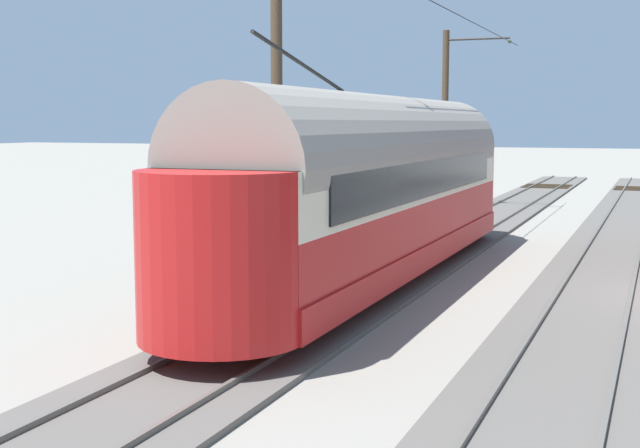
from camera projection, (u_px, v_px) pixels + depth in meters
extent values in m
cube|color=#56514C|center=(596.00, 294.00, 18.29)|extent=(2.80, 80.00, 0.10)
cube|color=#59544C|center=(561.00, 288.00, 18.55)|extent=(0.07, 80.00, 0.08)
cube|color=#59544C|center=(632.00, 293.00, 18.02)|extent=(0.07, 80.00, 0.08)
cube|color=#2D2316|center=(640.00, 187.00, 47.80)|extent=(2.50, 0.24, 0.08)
cube|color=#2D2316|center=(639.00, 188.00, 47.20)|extent=(2.50, 0.24, 0.08)
cube|color=#2D2316|center=(639.00, 189.00, 46.60)|extent=(2.50, 0.24, 0.08)
cube|color=#2D2316|center=(639.00, 190.00, 46.00)|extent=(2.50, 0.24, 0.08)
cube|color=#2D2316|center=(638.00, 191.00, 45.40)|extent=(2.50, 0.24, 0.08)
cube|color=#56514C|center=(378.00, 279.00, 20.08)|extent=(2.80, 80.00, 0.10)
cube|color=#59544C|center=(349.00, 273.00, 20.33)|extent=(0.07, 80.00, 0.08)
cube|color=#59544C|center=(408.00, 277.00, 19.80)|extent=(0.07, 80.00, 0.08)
cube|color=#2D2316|center=(550.00, 185.00, 49.58)|extent=(2.50, 0.24, 0.08)
cube|color=#2D2316|center=(548.00, 186.00, 48.99)|extent=(2.50, 0.24, 0.08)
cube|color=#2D2316|center=(547.00, 186.00, 48.39)|extent=(2.50, 0.24, 0.08)
cube|color=#2D2316|center=(545.00, 187.00, 47.79)|extent=(2.50, 0.24, 0.08)
cube|color=#2D2316|center=(544.00, 188.00, 47.19)|extent=(2.50, 0.24, 0.08)
cube|color=red|center=(376.00, 252.00, 19.84)|extent=(2.65, 14.96, 0.55)
cube|color=red|center=(376.00, 220.00, 19.76)|extent=(2.55, 14.96, 0.95)
cube|color=beige|center=(376.00, 176.00, 19.64)|extent=(2.55, 14.96, 1.05)
cylinder|color=gray|center=(377.00, 153.00, 19.58)|extent=(2.65, 14.66, 2.65)
cylinder|color=red|center=(451.00, 187.00, 26.58)|extent=(2.55, 2.55, 2.55)
cylinder|color=red|center=(221.00, 255.00, 12.87)|extent=(2.55, 2.55, 2.55)
cube|color=black|center=(460.00, 153.00, 27.51)|extent=(1.63, 0.08, 0.36)
cube|color=black|center=(460.00, 162.00, 27.58)|extent=(1.73, 0.06, 0.80)
cube|color=black|center=(432.00, 178.00, 19.16)|extent=(0.04, 12.57, 0.80)
cube|color=black|center=(324.00, 175.00, 20.12)|extent=(0.04, 12.57, 0.80)
cylinder|color=silver|center=(460.00, 192.00, 27.77)|extent=(0.24, 0.06, 0.24)
cube|color=gray|center=(459.00, 220.00, 27.82)|extent=(1.94, 0.12, 0.20)
cylinder|color=black|center=(303.00, 65.00, 15.43)|extent=(0.07, 4.09, 0.85)
cylinder|color=black|center=(454.00, 235.00, 24.01)|extent=(0.10, 0.76, 0.76)
cylinder|color=black|center=(404.00, 233.00, 24.54)|extent=(0.10, 0.76, 0.76)
cylinder|color=black|center=(330.00, 301.00, 15.18)|extent=(0.10, 0.76, 0.76)
cylinder|color=black|center=(256.00, 295.00, 15.71)|extent=(0.10, 0.76, 0.76)
cylinder|color=#423323|center=(445.00, 121.00, 36.48)|extent=(0.28, 0.28, 7.50)
cylinder|color=#2D2D2D|center=(477.00, 39.00, 35.60)|extent=(2.64, 0.10, 0.10)
sphere|color=#334733|center=(510.00, 41.00, 35.13)|extent=(0.16, 0.16, 0.16)
cylinder|color=#423323|center=(277.00, 119.00, 20.77)|extent=(0.28, 0.28, 7.50)
cylinder|color=black|center=(464.00, 18.00, 27.28)|extent=(0.03, 21.03, 0.03)
cylinder|color=black|center=(477.00, 39.00, 35.60)|extent=(2.64, 0.02, 0.02)
cube|color=#2D2316|center=(340.00, 252.00, 24.07)|extent=(0.24, 2.40, 0.18)
cube|color=#2D2316|center=(329.00, 251.00, 24.18)|extent=(0.24, 2.40, 0.18)
cube|color=#2D2316|center=(320.00, 250.00, 24.29)|extent=(0.24, 2.40, 0.18)
cube|color=#2D2316|center=(333.00, 243.00, 24.44)|extent=(2.40, 0.24, 0.18)
cube|color=#2D2316|center=(329.00, 245.00, 24.16)|extent=(2.40, 0.24, 0.18)
cube|color=#2D2316|center=(326.00, 246.00, 23.88)|extent=(2.40, 0.24, 0.18)
cube|color=#2D2316|center=(340.00, 239.00, 24.03)|extent=(0.24, 2.40, 0.18)
cube|color=#2D2316|center=(330.00, 238.00, 24.14)|extent=(0.24, 2.40, 0.18)
cube|color=#2D2316|center=(320.00, 238.00, 24.25)|extent=(0.24, 2.40, 0.18)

